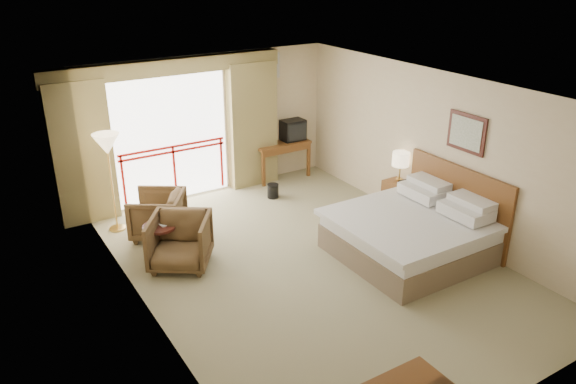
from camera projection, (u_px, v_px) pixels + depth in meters
floor at (310, 264)px, 8.62m from camera, size 7.00×7.00×0.00m
ceiling at (313, 90)px, 7.57m from camera, size 7.00×7.00×0.00m
wall_back at (210, 125)px, 10.83m from camera, size 5.00×0.00×5.00m
wall_front at (516, 299)px, 5.36m from camera, size 5.00×0.00×5.00m
wall_left at (142, 222)px, 6.88m from camera, size 0.00×7.00×7.00m
wall_right at (436, 152)px, 9.31m from camera, size 0.00×7.00×7.00m
balcony_door at (172, 139)px, 10.49m from camera, size 2.40×0.00×2.40m
balcony_railing at (174, 159)px, 10.62m from camera, size 2.09×0.03×1.02m
curtain_left at (82, 153)px, 9.57m from camera, size 1.00×0.26×2.50m
curtain_right at (252, 125)px, 11.17m from camera, size 1.00×0.26×2.50m
valance at (167, 67)px, 9.88m from camera, size 4.40×0.22×0.28m
hvac_vent at (268, 66)px, 11.05m from camera, size 0.50×0.04×0.50m
bed at (411, 233)px, 8.73m from camera, size 2.13×2.06×0.97m
headboard at (457, 204)px, 9.09m from camera, size 0.06×2.10×1.30m
framed_art at (466, 133)px, 8.63m from camera, size 0.04×0.72×0.60m
nightstand at (399, 198)px, 10.13m from camera, size 0.45×0.54×0.63m
table_lamp at (401, 160)px, 9.88m from camera, size 0.30×0.30×0.53m
phone at (405, 183)px, 9.85m from camera, size 0.20×0.16×0.08m
desk at (279, 149)px, 11.77m from camera, size 1.20×0.58×0.78m
tv at (293, 130)px, 11.72m from camera, size 0.48×0.38×0.44m
coffee_maker at (266, 139)px, 11.44m from camera, size 0.13×0.13×0.27m
cup at (273, 142)px, 11.51m from camera, size 0.08×0.08×0.09m
wastebasket at (273, 191)px, 10.91m from camera, size 0.26×0.26×0.28m
armchair_far at (160, 235)px, 9.49m from camera, size 1.17×1.16×0.77m
armchair_near at (182, 265)px, 8.58m from camera, size 1.22×1.22×0.81m
side_table at (160, 236)px, 8.63m from camera, size 0.51×0.51×0.56m
book at (159, 225)px, 8.56m from camera, size 0.19×0.24×0.02m
floor_lamp at (107, 148)px, 9.13m from camera, size 0.44×0.44×1.71m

